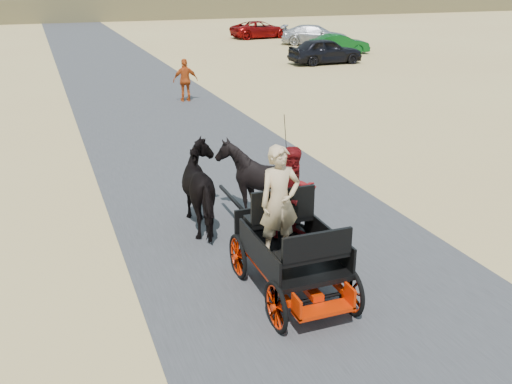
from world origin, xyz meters
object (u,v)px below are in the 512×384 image
object	(u,v)px
horse_left	(206,189)
car_d	(261,30)
car_c	(315,35)
carriage	(291,273)
car_b	(340,44)
pedestrian	(185,80)
horse_right	(257,182)
car_a	(325,51)

from	to	relation	value
horse_left	car_d	size ratio (longest dim) A/B	0.41
car_c	car_d	xyz separation A→B (m)	(-1.99, 5.88, -0.03)
carriage	car_b	distance (m)	30.34
carriage	car_c	xyz separation A→B (m)	(15.90, 31.21, 0.35)
pedestrian	car_b	bearing A→B (deg)	-137.24
carriage	pedestrian	size ratio (longest dim) A/B	1.39
car_c	car_d	bearing A→B (deg)	50.67
horse_left	car_b	bearing A→B (deg)	-124.14
horse_left	horse_right	distance (m)	1.10
horse_right	car_d	bearing A→B (deg)	-111.39
car_b	car_c	xyz separation A→B (m)	(0.68, 4.96, 0.08)
horse_left	car_b	size ratio (longest dim) A/B	0.53
car_b	car_c	size ratio (longest dim) A/B	0.78
carriage	car_d	world-z (taller)	car_d
pedestrian	horse_left	bearing A→B (deg)	80.43
horse_left	pedestrian	world-z (taller)	pedestrian
car_a	car_d	world-z (taller)	car_a
carriage	car_a	xyz separation A→B (m)	(12.29, 22.60, 0.37)
carriage	horse_left	distance (m)	3.09
pedestrian	car_b	world-z (taller)	pedestrian
car_c	car_d	distance (m)	6.21
pedestrian	car_d	distance (m)	24.78
horse_left	car_a	size ratio (longest dim) A/B	0.47
carriage	car_a	distance (m)	25.73
horse_left	car_d	world-z (taller)	horse_left
car_a	car_d	bearing A→B (deg)	-7.16
carriage	car_d	bearing A→B (deg)	69.45
car_c	car_d	size ratio (longest dim) A/B	1.00
horse_left	car_c	bearing A→B (deg)	-120.24
car_a	car_b	distance (m)	4.67
car_c	carriage	bearing A→B (deg)	-175.06
car_b	car_c	world-z (taller)	car_c
car_a	horse_left	bearing A→B (deg)	145.95
horse_left	car_a	bearing A→B (deg)	-123.23
horse_left	car_a	distance (m)	23.43
car_c	horse_right	bearing A→B (deg)	-176.62
horse_left	car_c	world-z (taller)	horse_left
carriage	car_c	distance (m)	35.03
car_b	car_d	bearing A→B (deg)	17.79
car_a	pedestrian	bearing A→B (deg)	124.98
carriage	horse_left	world-z (taller)	horse_left
car_c	car_b	bearing A→B (deg)	-155.90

